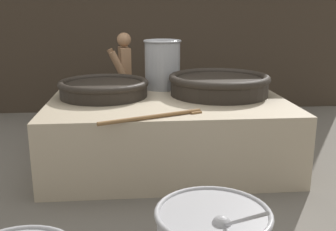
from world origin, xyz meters
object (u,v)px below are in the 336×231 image
at_px(giant_wok_far, 219,84).
at_px(stock_pot, 162,64).
at_px(giant_wok_near, 104,88).
at_px(cook, 125,79).

relative_size(giant_wok_far, stock_pot, 1.93).
xyz_separation_m(giant_wok_near, giant_wok_far, (1.44, -0.01, 0.03)).
xyz_separation_m(giant_wok_near, cook, (0.23, 1.18, -0.09)).
relative_size(giant_wok_near, stock_pot, 1.69).
relative_size(stock_pot, cook, 0.43).
bearing_deg(cook, stock_pot, 119.23).
bearing_deg(stock_pot, giant_wok_near, -148.37).
xyz_separation_m(giant_wok_far, stock_pot, (-0.68, 0.48, 0.20)).
height_order(giant_wok_near, giant_wok_far, giant_wok_far).
relative_size(giant_wok_near, giant_wok_far, 0.87).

